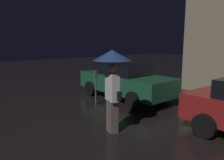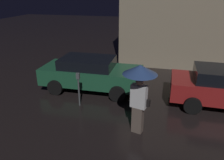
{
  "view_description": "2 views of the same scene",
  "coord_description": "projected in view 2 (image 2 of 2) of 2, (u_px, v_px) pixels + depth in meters",
  "views": [
    {
      "loc": [
        -1.79,
        -4.59,
        2.34
      ],
      "look_at": [
        -7.45,
        0.12,
        1.04
      ],
      "focal_mm": 35.0,
      "sensor_mm": 36.0,
      "label": 1
    },
    {
      "loc": [
        -5.4,
        -6.73,
        4.01
      ],
      "look_at": [
        -7.06,
        0.12,
        1.11
      ],
      "focal_mm": 35.0,
      "sensor_mm": 36.0,
      "label": 2
    }
  ],
  "objects": [
    {
      "name": "pedestrian_with_umbrella",
      "position": [
        140.0,
        83.0,
        6.09
      ],
      "size": [
        0.97,
        0.97,
        2.15
      ],
      "rotation": [
        0.0,
        0.0,
        -0.27
      ],
      "color": "#66564C",
      "rests_on": "ground"
    },
    {
      "name": "parking_meter",
      "position": [
        79.0,
        86.0,
        7.92
      ],
      "size": [
        0.12,
        0.1,
        1.29
      ],
      "color": "#4C5154",
      "rests_on": "ground"
    },
    {
      "name": "parked_car_green",
      "position": [
        91.0,
        73.0,
        9.29
      ],
      "size": [
        4.23,
        1.9,
        1.42
      ],
      "rotation": [
        0.0,
        0.0,
        0.01
      ],
      "color": "#1E5638",
      "rests_on": "ground"
    },
    {
      "name": "building_facade_left",
      "position": [
        189.0,
        6.0,
        11.95
      ],
      "size": [
        7.23,
        3.0,
        6.41
      ],
      "color": "gray",
      "rests_on": "ground"
    }
  ]
}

